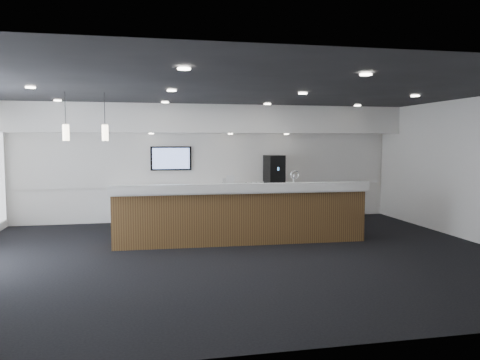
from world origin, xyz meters
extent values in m
plane|color=black|center=(0.00, 0.00, 0.00)|extent=(10.00, 10.00, 0.00)
cube|color=black|center=(0.00, 0.00, 3.00)|extent=(10.00, 8.00, 0.02)
cube|color=white|center=(0.00, 4.00, 1.50)|extent=(10.00, 0.02, 3.00)
cube|color=white|center=(5.00, 0.00, 1.50)|extent=(0.02, 8.00, 3.00)
cube|color=white|center=(0.00, 3.55, 2.65)|extent=(10.00, 0.90, 0.70)
cube|color=white|center=(0.00, 3.97, 1.60)|extent=(9.80, 0.06, 1.40)
cube|color=gray|center=(0.00, 3.64, 0.45)|extent=(5.00, 0.60, 0.90)
cube|color=white|center=(0.00, 3.64, 0.93)|extent=(5.06, 0.66, 0.05)
cylinder|color=silver|center=(-2.00, 3.32, 0.50)|extent=(0.60, 0.02, 0.02)
cylinder|color=silver|center=(-1.00, 3.32, 0.50)|extent=(0.60, 0.02, 0.02)
cylinder|color=silver|center=(0.00, 3.32, 0.50)|extent=(0.60, 0.02, 0.02)
cylinder|color=silver|center=(1.00, 3.32, 0.50)|extent=(0.60, 0.02, 0.02)
cylinder|color=silver|center=(2.00, 3.32, 0.50)|extent=(0.60, 0.02, 0.02)
cube|color=black|center=(-1.00, 3.91, 1.65)|extent=(1.05, 0.07, 0.62)
cube|color=blue|center=(-1.00, 3.87, 1.65)|extent=(0.95, 0.01, 0.54)
cylinder|color=#FFEFC6|center=(-2.40, 0.80, 2.25)|extent=(0.12, 0.12, 0.30)
cylinder|color=#FFEFC6|center=(-3.10, 0.80, 2.25)|extent=(0.12, 0.12, 0.30)
cube|color=#4C3019|center=(0.25, 1.06, 0.53)|extent=(5.16, 0.87, 1.05)
cube|color=white|center=(0.25, 1.06, 1.08)|extent=(5.24, 0.95, 0.06)
cube|color=white|center=(0.24, 0.66, 1.17)|extent=(5.22, 0.27, 0.18)
cylinder|color=silver|center=(1.42, 1.13, 1.25)|extent=(0.04, 0.04, 0.28)
torus|color=silver|center=(1.42, 1.07, 1.39)|extent=(0.19, 0.04, 0.19)
cube|color=black|center=(1.72, 3.71, 1.34)|extent=(0.51, 0.56, 0.77)
cube|color=silver|center=(1.72, 3.44, 0.96)|extent=(0.28, 0.12, 0.02)
cube|color=silver|center=(0.36, 3.56, 1.05)|extent=(0.14, 0.07, 0.19)
cube|color=silver|center=(0.49, 3.53, 1.08)|extent=(0.20, 0.07, 0.27)
imported|color=white|center=(1.35, 3.56, 0.99)|extent=(0.09, 0.09, 0.08)
imported|color=white|center=(1.21, 3.56, 0.99)|extent=(0.12, 0.12, 0.08)
imported|color=white|center=(1.07, 3.56, 0.99)|extent=(0.11, 0.11, 0.08)
imported|color=white|center=(0.93, 3.56, 0.99)|extent=(0.12, 0.12, 0.08)
camera|label=1|loc=(-1.70, -8.31, 2.08)|focal=35.00mm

